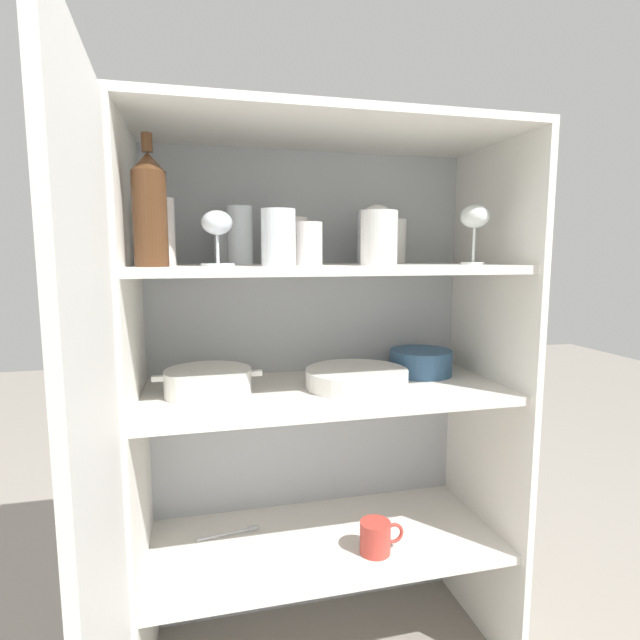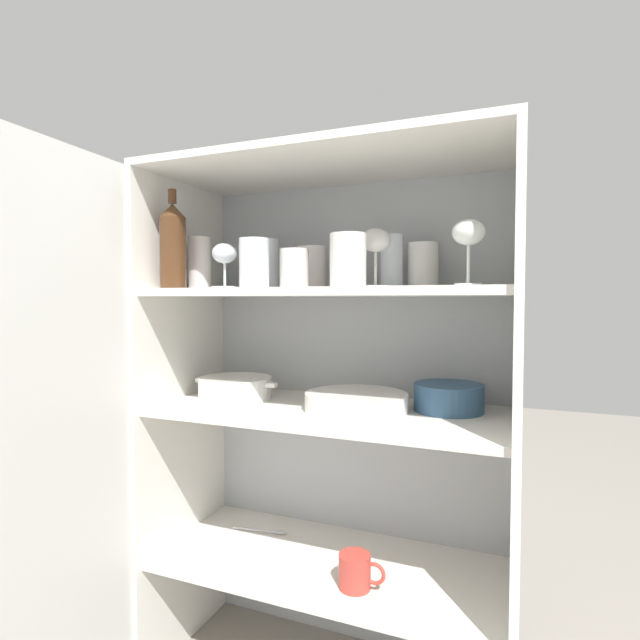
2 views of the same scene
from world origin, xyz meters
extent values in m
cube|color=#B2B7BC|center=(0.00, 0.40, 0.67)|extent=(0.93, 0.02, 1.35)
cube|color=white|center=(-0.45, 0.20, 0.67)|extent=(0.02, 0.43, 1.35)
cube|color=white|center=(0.45, 0.20, 0.67)|extent=(0.02, 0.43, 1.35)
cube|color=white|center=(0.00, 0.20, 1.36)|extent=(0.93, 0.43, 0.02)
cube|color=silver|center=(0.00, 0.20, 0.32)|extent=(0.89, 0.39, 0.02)
cube|color=silver|center=(0.00, 0.20, 0.72)|extent=(0.89, 0.39, 0.02)
cube|color=silver|center=(0.00, 0.20, 1.03)|extent=(0.89, 0.39, 0.02)
cube|color=silver|center=(-0.45, -0.25, 0.67)|extent=(0.04, 0.46, 1.35)
cylinder|color=silver|center=(-0.07, 0.13, 1.09)|extent=(0.07, 0.07, 0.10)
cylinder|color=white|center=(-0.14, 0.06, 1.10)|extent=(0.07, 0.07, 0.12)
cylinder|color=silver|center=(-0.07, 0.25, 1.10)|extent=(0.08, 0.08, 0.12)
cylinder|color=white|center=(-0.20, 0.25, 1.11)|extent=(0.06, 0.06, 0.14)
cylinder|color=white|center=(0.09, 0.08, 1.10)|extent=(0.08, 0.08, 0.12)
cylinder|color=white|center=(0.22, 0.32, 1.10)|extent=(0.08, 0.08, 0.12)
cylinder|color=silver|center=(-0.38, 0.18, 1.11)|extent=(0.06, 0.06, 0.15)
cylinder|color=white|center=(-0.23, 0.32, 1.10)|extent=(0.07, 0.07, 0.12)
cylinder|color=white|center=(0.14, 0.29, 1.11)|extent=(0.06, 0.06, 0.14)
cylinder|color=white|center=(0.35, 0.12, 1.04)|extent=(0.06, 0.06, 0.01)
cylinder|color=white|center=(0.35, 0.12, 1.09)|extent=(0.01, 0.01, 0.08)
ellipsoid|color=white|center=(0.35, 0.12, 1.16)|extent=(0.07, 0.07, 0.06)
cylinder|color=white|center=(0.13, 0.19, 1.04)|extent=(0.07, 0.07, 0.01)
cylinder|color=white|center=(0.13, 0.19, 1.09)|extent=(0.01, 0.01, 0.08)
ellipsoid|color=white|center=(0.13, 0.19, 1.16)|extent=(0.07, 0.07, 0.06)
cylinder|color=white|center=(-0.26, 0.12, 1.04)|extent=(0.07, 0.07, 0.01)
cylinder|color=white|center=(-0.26, 0.12, 1.08)|extent=(0.01, 0.01, 0.06)
ellipsoid|color=white|center=(-0.26, 0.12, 1.13)|extent=(0.07, 0.07, 0.05)
cylinder|color=#4C2D19|center=(-0.39, 0.08, 1.13)|extent=(0.07, 0.07, 0.19)
cone|color=#4C2D19|center=(-0.39, 0.08, 1.25)|extent=(0.07, 0.07, 0.04)
cylinder|color=#4C2D19|center=(-0.39, 0.08, 1.28)|extent=(0.02, 0.02, 0.04)
cylinder|color=white|center=(0.08, 0.19, 0.74)|extent=(0.26, 0.26, 0.01)
cylinder|color=white|center=(0.08, 0.19, 0.75)|extent=(0.26, 0.26, 0.01)
cylinder|color=white|center=(0.08, 0.19, 0.76)|extent=(0.26, 0.26, 0.01)
cylinder|color=white|center=(0.08, 0.19, 0.76)|extent=(0.26, 0.26, 0.01)
cylinder|color=white|center=(0.08, 0.19, 0.77)|extent=(0.26, 0.26, 0.01)
cylinder|color=#33567A|center=(0.29, 0.27, 0.77)|extent=(0.17, 0.17, 0.07)
torus|color=#33567A|center=(0.29, 0.27, 0.80)|extent=(0.17, 0.17, 0.01)
cylinder|color=white|center=(-0.29, 0.21, 0.76)|extent=(0.21, 0.21, 0.06)
cube|color=white|center=(-0.40, 0.21, 0.78)|extent=(0.03, 0.02, 0.01)
cube|color=white|center=(-0.17, 0.21, 0.78)|extent=(0.03, 0.02, 0.01)
cylinder|color=#BC3D33|center=(0.10, 0.10, 0.37)|extent=(0.08, 0.08, 0.08)
torus|color=#BC3D33|center=(0.15, 0.10, 0.37)|extent=(0.05, 0.01, 0.05)
cylinder|color=silver|center=(-0.26, 0.27, 0.33)|extent=(0.15, 0.03, 0.01)
ellipsoid|color=silver|center=(-0.18, 0.28, 0.34)|extent=(0.04, 0.03, 0.01)
camera|label=1|loc=(-0.31, -0.98, 1.07)|focal=28.00mm
camera|label=2|loc=(0.46, -0.99, 1.01)|focal=28.00mm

